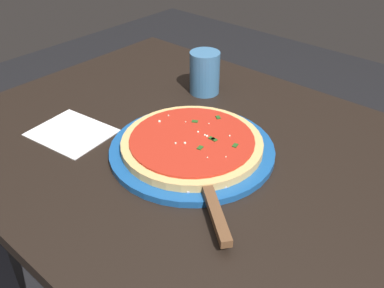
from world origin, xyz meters
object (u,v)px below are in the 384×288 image
at_px(serving_plate, 192,150).
at_px(cup_tall_drink, 205,73).
at_px(pizza, 192,143).
at_px(napkin_folded_right, 72,133).
at_px(pizza_server, 210,198).

bearing_deg(serving_plate, cup_tall_drink, 124.61).
xyz_separation_m(serving_plate, pizza, (0.00, 0.00, 0.02)).
bearing_deg(pizza, napkin_folded_right, -154.43).
xyz_separation_m(pizza_server, cup_tall_drink, (-0.27, 0.31, 0.03)).
height_order(pizza_server, napkin_folded_right, pizza_server).
height_order(serving_plate, pizza_server, pizza_server).
distance_m(pizza, cup_tall_drink, 0.27).
bearing_deg(pizza, pizza_server, -37.78).
relative_size(serving_plate, pizza, 1.17).
relative_size(serving_plate, cup_tall_drink, 3.12).
bearing_deg(pizza, serving_plate, -104.32).
bearing_deg(serving_plate, napkin_folded_right, -154.44).
relative_size(pizza_server, cup_tall_drink, 1.94).
bearing_deg(napkin_folded_right, serving_plate, 25.56).
distance_m(serving_plate, pizza, 0.02).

